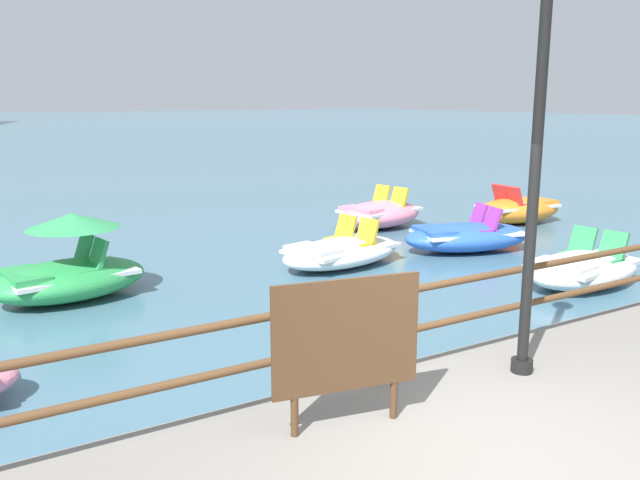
% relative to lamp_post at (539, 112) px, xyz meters
% --- Properties ---
extents(dock_railing, '(23.92, 0.12, 0.95)m').
position_rel_lamp_post_xyz_m(dock_railing, '(-1.29, 0.49, -1.79)').
color(dock_railing, brown).
rests_on(dock_railing, promenade_dock).
extents(lamp_post, '(0.28, 0.28, 3.92)m').
position_rel_lamp_post_xyz_m(lamp_post, '(0.00, 0.00, 0.00)').
color(lamp_post, black).
rests_on(lamp_post, promenade_dock).
extents(sign_board, '(1.16, 0.26, 1.19)m').
position_rel_lamp_post_xyz_m(sign_board, '(-1.98, -0.04, -1.65)').
color(sign_board, silver).
rests_on(sign_board, promenade_dock).
extents(pedal_boat_0, '(2.46, 1.77, 0.90)m').
position_rel_lamp_post_xyz_m(pedal_boat_0, '(4.23, 8.01, -2.46)').
color(pedal_boat_0, pink).
rests_on(pedal_boat_0, ground).
extents(pedal_boat_1, '(2.76, 1.86, 0.81)m').
position_rel_lamp_post_xyz_m(pedal_boat_1, '(1.60, 5.54, -2.53)').
color(pedal_boat_1, white).
rests_on(pedal_boat_1, ground).
extents(pedal_boat_2, '(2.50, 1.59, 0.85)m').
position_rel_lamp_post_xyz_m(pedal_boat_2, '(4.16, 2.50, -2.50)').
color(pedal_boat_2, white).
rests_on(pedal_boat_2, ground).
extents(pedal_boat_4, '(2.40, 1.31, 0.91)m').
position_rel_lamp_post_xyz_m(pedal_boat_4, '(7.34, 6.77, -2.46)').
color(pedal_boat_4, orange).
rests_on(pedal_boat_4, ground).
extents(pedal_boat_6, '(2.78, 1.86, 0.87)m').
position_rel_lamp_post_xyz_m(pedal_boat_6, '(4.26, 5.22, -2.49)').
color(pedal_boat_6, blue).
rests_on(pedal_boat_6, ground).
extents(pedal_boat_7, '(2.43, 1.71, 1.26)m').
position_rel_lamp_post_xyz_m(pedal_boat_7, '(-2.88, 5.93, -2.34)').
color(pedal_boat_7, green).
rests_on(pedal_boat_7, ground).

